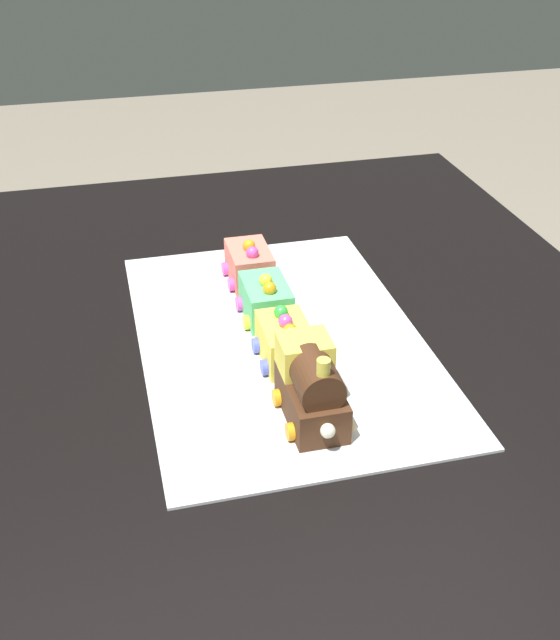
% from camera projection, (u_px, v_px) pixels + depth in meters
% --- Properties ---
extents(dining_table, '(1.40, 1.00, 0.74)m').
position_uv_depth(dining_table, '(313.00, 403.00, 1.18)').
color(dining_table, black).
rests_on(dining_table, ground).
extents(cake_board, '(0.60, 0.40, 0.00)m').
position_uv_depth(cake_board, '(280.00, 339.00, 1.13)').
color(cake_board, silver).
rests_on(cake_board, dining_table).
extents(cake_locomotive, '(0.14, 0.08, 0.12)m').
position_uv_depth(cake_locomotive, '(311.00, 386.00, 0.95)').
color(cake_locomotive, '#472816').
rests_on(cake_locomotive, cake_board).
extents(cake_car_gondola_lemon, '(0.10, 0.08, 0.07)m').
position_uv_depth(cake_car_gondola_lemon, '(285.00, 342.00, 1.07)').
color(cake_car_gondola_lemon, '#F4E04C').
rests_on(cake_car_gondola_lemon, cake_board).
extents(cake_car_tanker_mint_green, '(0.10, 0.08, 0.07)m').
position_uv_depth(cake_car_tanker_mint_green, '(266.00, 300.00, 1.17)').
color(cake_car_tanker_mint_green, '#59CC7A').
rests_on(cake_car_tanker_mint_green, cake_board).
extents(cake_car_caboose_coral, '(0.10, 0.08, 0.07)m').
position_uv_depth(cake_car_caboose_coral, '(249.00, 264.00, 1.26)').
color(cake_car_caboose_coral, '#F27260').
rests_on(cake_car_caboose_coral, cake_board).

